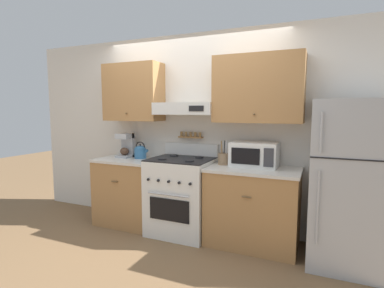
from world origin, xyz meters
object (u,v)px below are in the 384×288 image
(stove_range, at_px, (181,195))
(refrigerator, at_px, (349,184))
(tea_kettle, at_px, (140,151))
(coffee_maker, at_px, (127,145))
(microwave, at_px, (254,154))
(utensil_crock, at_px, (224,159))

(stove_range, relative_size, refrigerator, 0.67)
(tea_kettle, height_order, coffee_maker, coffee_maker)
(tea_kettle, bearing_deg, refrigerator, -3.32)
(microwave, bearing_deg, coffee_maker, 179.56)
(tea_kettle, distance_m, microwave, 1.56)
(coffee_maker, height_order, microwave, coffee_maker)
(microwave, relative_size, utensil_crock, 1.83)
(refrigerator, relative_size, tea_kettle, 7.18)
(coffee_maker, bearing_deg, utensil_crock, -1.25)
(coffee_maker, distance_m, microwave, 1.81)
(refrigerator, height_order, microwave, refrigerator)
(stove_range, relative_size, tea_kettle, 4.83)
(tea_kettle, bearing_deg, stove_range, -9.23)
(stove_range, distance_m, refrigerator, 1.90)
(microwave, bearing_deg, stove_range, -171.86)
(tea_kettle, distance_m, utensil_crock, 1.19)
(utensil_crock, bearing_deg, coffee_maker, 178.75)
(refrigerator, bearing_deg, tea_kettle, 176.68)
(refrigerator, xyz_separation_m, microwave, (-0.98, 0.17, 0.21))
(stove_range, distance_m, utensil_crock, 0.72)
(stove_range, bearing_deg, utensil_crock, 11.83)
(refrigerator, relative_size, microwave, 3.10)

